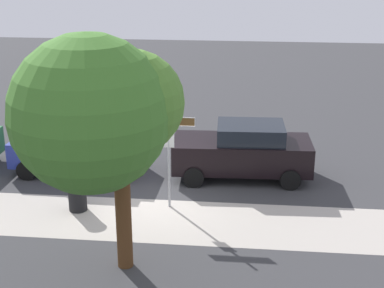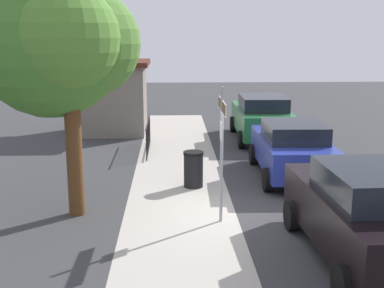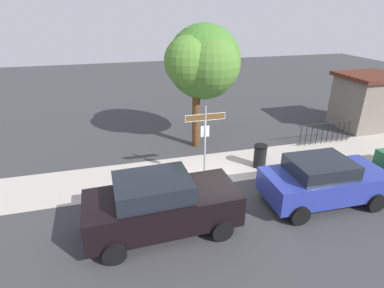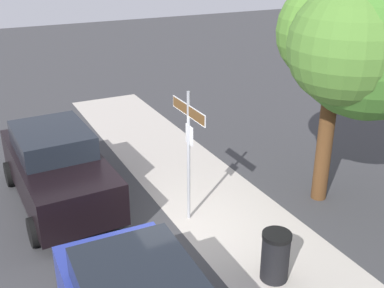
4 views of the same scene
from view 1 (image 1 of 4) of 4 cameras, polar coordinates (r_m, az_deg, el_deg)
name	(u,v)px [view 1 (image 1 of 4)]	position (r m, az deg, el deg)	size (l,w,h in m)	color
ground_plane	(158,200)	(16.89, -3.44, -5.68)	(60.00, 60.00, 0.00)	#38383A
sidewalk_strip	(81,216)	(16.19, -11.24, -7.21)	(24.00, 2.60, 0.00)	#B2A99F
street_sign	(169,140)	(15.69, -2.39, 0.44)	(1.49, 0.07, 3.01)	#9EA0A5
shade_tree	(99,110)	(12.05, -9.47, 3.43)	(3.62, 3.72, 5.58)	#503219
car_black	(243,151)	(18.22, 5.24, -0.67)	(4.49, 2.20, 1.82)	black
car_blue	(77,148)	(19.03, -11.58, -0.37)	(4.13, 2.10, 1.63)	navy
trash_bin	(77,194)	(16.38, -11.58, -5.01)	(0.55, 0.55, 0.98)	black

